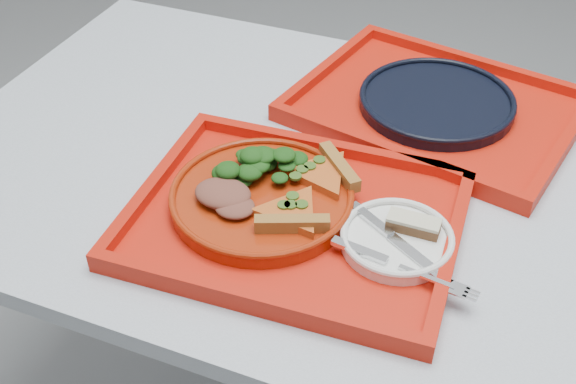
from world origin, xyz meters
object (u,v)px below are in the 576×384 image
object	(u,v)px
navy_plate	(436,103)
dessert_bar	(414,224)
tray_main	(295,221)
dinner_plate	(262,200)
tray_far	(435,110)

from	to	relation	value
navy_plate	dessert_bar	world-z (taller)	dessert_bar
tray_main	dinner_plate	distance (m)	0.06
tray_far	tray_main	bearing A→B (deg)	-96.90
tray_far	dinner_plate	world-z (taller)	dinner_plate
tray_far	navy_plate	distance (m)	0.01
tray_main	dinner_plate	world-z (taller)	dinner_plate
dinner_plate	dessert_bar	world-z (taller)	dessert_bar
tray_far	navy_plate	size ratio (longest dim) A/B	1.73
tray_far	navy_plate	world-z (taller)	navy_plate
tray_far	dinner_plate	bearing A→B (deg)	-105.19
tray_main	dinner_plate	size ratio (longest dim) A/B	1.73
dessert_bar	navy_plate	bearing A→B (deg)	96.51
tray_far	dessert_bar	distance (m)	0.33
tray_main	dessert_bar	bearing A→B (deg)	5.41
dinner_plate	navy_plate	distance (m)	0.38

